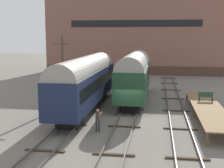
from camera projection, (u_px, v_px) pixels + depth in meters
The scene contains 11 objects.
ground_plane at pixel (128, 118), 27.73m from camera, with size 200.00×200.00×0.00m, color #6B665B.
track_left at pixel (80, 114), 28.34m from camera, with size 2.60×60.00×0.26m.
track_middle at pixel (128, 116), 27.71m from camera, with size 2.60×60.00×0.26m.
track_right at pixel (178, 118), 27.08m from camera, with size 2.60×60.00×0.26m.
train_car_green at pixel (135, 73), 34.92m from camera, with size 2.97×15.42×5.36m.
train_car_navy at pixel (86, 80), 30.30m from camera, with size 2.89×17.45×5.24m.
station_platform at pixel (208, 108), 27.28m from camera, with size 2.54×15.07×1.05m.
bench at pixel (206, 96), 29.66m from camera, with size 1.40×0.40×0.91m.
person_worker at pixel (98, 118), 23.45m from camera, with size 0.32×0.32×1.77m.
utility_pole at pixel (63, 70), 31.68m from camera, with size 1.80×0.24×7.29m.
warehouse_building at pixel (137, 29), 63.41m from camera, with size 34.23×13.17×17.29m.
Camera 1 is at (2.51, -26.88, 7.15)m, focal length 50.00 mm.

